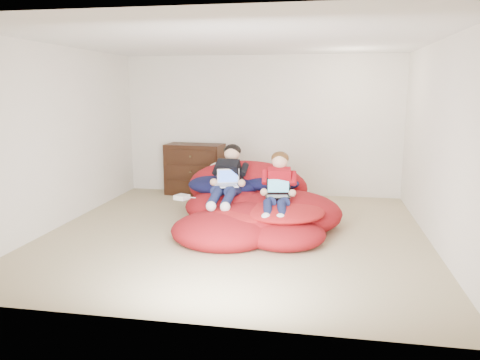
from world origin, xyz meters
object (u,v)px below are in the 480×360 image
Objects in this scene: beanbag_pile at (254,208)px; laptop_black at (278,192)px; older_boy at (228,175)px; younger_boy at (278,185)px; laptop_white at (227,182)px; dresser at (195,169)px.

laptop_black is (0.36, -0.29, 0.31)m from beanbag_pile.
beanbag_pile is 2.17× the size of older_boy.
laptop_white is at bearing 163.28° from younger_boy.
laptop_white is at bearing 161.70° from laptop_black.
older_boy is 0.82m from laptop_black.
laptop_white is (-0.38, -0.04, 0.38)m from beanbag_pile.
beanbag_pile is 0.56m from laptop_black.
dresser is at bearing 117.88° from laptop_white.
beanbag_pile is at bearing 143.42° from younger_boy.
younger_boy is (0.36, -0.27, 0.40)m from beanbag_pile.
laptop_black is (0.74, -0.24, -0.06)m from laptop_white.
younger_boy reaches higher than beanbag_pile.
dresser is 2.29m from beanbag_pile.
dresser reaches higher than laptop_black.
laptop_white is 0.78m from laptop_black.
older_boy reaches higher than laptop_white.
laptop_black is (1.73, -2.12, 0.11)m from dresser.
laptop_white is 1.04× the size of laptop_black.
younger_boy is at bearing -50.47° from dresser.
younger_boy is at bearing 90.00° from laptop_black.
younger_boy is 0.09m from laptop_black.
younger_boy is 2.75× the size of laptop_black.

